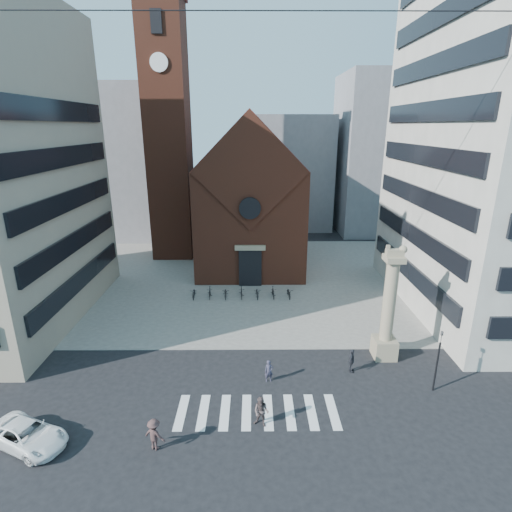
# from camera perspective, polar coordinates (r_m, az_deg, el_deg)

# --- Properties ---
(ground) EXTENTS (120.00, 120.00, 0.00)m
(ground) POSITION_cam_1_polar(r_m,az_deg,el_deg) (28.13, -1.05, -17.49)
(ground) COLOR black
(ground) RESTS_ON ground
(piazza) EXTENTS (46.00, 30.00, 0.05)m
(piazza) POSITION_cam_1_polar(r_m,az_deg,el_deg) (44.95, -0.80, -3.22)
(piazza) COLOR gray
(piazza) RESTS_ON ground
(zebra_crossing) EXTENTS (10.20, 3.20, 0.01)m
(zebra_crossing) POSITION_cam_1_polar(r_m,az_deg,el_deg) (25.74, 0.19, -21.37)
(zebra_crossing) COLOR white
(zebra_crossing) RESTS_ON ground
(church) EXTENTS (12.00, 16.65, 18.00)m
(church) POSITION_cam_1_polar(r_m,az_deg,el_deg) (48.64, -0.80, 8.18)
(church) COLOR brown
(church) RESTS_ON ground
(campanile) EXTENTS (5.50, 5.50, 31.20)m
(campanile) POSITION_cam_1_polar(r_m,az_deg,el_deg) (51.91, -12.44, 17.01)
(campanile) COLOR brown
(campanile) RESTS_ON ground
(bg_block_left) EXTENTS (16.00, 14.00, 22.00)m
(bg_block_left) POSITION_cam_1_polar(r_m,az_deg,el_deg) (66.29, -18.72, 12.54)
(bg_block_left) COLOR gray
(bg_block_left) RESTS_ON ground
(bg_block_mid) EXTENTS (14.00, 12.00, 18.00)m
(bg_block_mid) POSITION_cam_1_polar(r_m,az_deg,el_deg) (68.50, 4.44, 11.88)
(bg_block_mid) COLOR gray
(bg_block_mid) RESTS_ON ground
(bg_block_right) EXTENTS (16.00, 14.00, 24.00)m
(bg_block_right) POSITION_cam_1_polar(r_m,az_deg,el_deg) (68.53, 18.56, 13.55)
(bg_block_right) COLOR gray
(bg_block_right) RESTS_ON ground
(lion_column) EXTENTS (1.63, 1.60, 8.68)m
(lion_column) POSITION_cam_1_polar(r_m,az_deg,el_deg) (30.49, 18.32, -7.94)
(lion_column) COLOR gray
(lion_column) RESTS_ON ground
(traffic_light) EXTENTS (0.13, 0.16, 4.30)m
(traffic_light) POSITION_cam_1_polar(r_m,az_deg,el_deg) (28.51, 24.52, -13.31)
(traffic_light) COLOR black
(traffic_light) RESTS_ON ground
(white_car) EXTENTS (5.06, 3.79, 1.28)m
(white_car) POSITION_cam_1_polar(r_m,az_deg,el_deg) (26.39, -29.91, -21.29)
(white_car) COLOR white
(white_car) RESTS_ON ground
(pedestrian_0) EXTENTS (0.61, 0.44, 1.56)m
(pedestrian_0) POSITION_cam_1_polar(r_m,az_deg,el_deg) (27.73, 1.85, -16.12)
(pedestrian_0) COLOR #343245
(pedestrian_0) RESTS_ON ground
(pedestrian_1) EXTENTS (1.10, 0.98, 1.87)m
(pedestrian_1) POSITION_cam_1_polar(r_m,az_deg,el_deg) (24.29, 0.77, -21.36)
(pedestrian_1) COLOR #554544
(pedestrian_1) RESTS_ON ground
(pedestrian_2) EXTENTS (0.75, 1.11, 1.75)m
(pedestrian_2) POSITION_cam_1_polar(r_m,az_deg,el_deg) (29.35, 13.46, -14.33)
(pedestrian_2) COLOR #27282F
(pedestrian_2) RESTS_ON ground
(pedestrian_3) EXTENTS (1.34, 1.06, 1.82)m
(pedestrian_3) POSITION_cam_1_polar(r_m,az_deg,el_deg) (23.61, -14.30, -23.47)
(pedestrian_3) COLOR #422D2C
(pedestrian_3) RESTS_ON ground
(scooter_0) EXTENTS (0.76, 1.91, 0.98)m
(scooter_0) POSITION_cam_1_polar(r_m,az_deg,el_deg) (40.29, -8.85, -5.26)
(scooter_0) COLOR black
(scooter_0) RESTS_ON piazza
(scooter_1) EXTENTS (0.62, 1.84, 1.09)m
(scooter_1) POSITION_cam_1_polar(r_m,az_deg,el_deg) (40.06, -6.62, -5.21)
(scooter_1) COLOR black
(scooter_1) RESTS_ON piazza
(scooter_2) EXTENTS (0.76, 1.91, 0.98)m
(scooter_2) POSITION_cam_1_polar(r_m,az_deg,el_deg) (39.94, -4.35, -5.30)
(scooter_2) COLOR black
(scooter_2) RESTS_ON piazza
(scooter_3) EXTENTS (0.62, 1.84, 1.09)m
(scooter_3) POSITION_cam_1_polar(r_m,az_deg,el_deg) (39.84, -2.09, -5.23)
(scooter_3) COLOR black
(scooter_3) RESTS_ON piazza
(scooter_4) EXTENTS (0.76, 1.91, 0.98)m
(scooter_4) POSITION_cam_1_polar(r_m,az_deg,el_deg) (39.85, 0.19, -5.30)
(scooter_4) COLOR black
(scooter_4) RESTS_ON piazza
(scooter_5) EXTENTS (0.62, 1.84, 1.09)m
(scooter_5) POSITION_cam_1_polar(r_m,az_deg,el_deg) (39.88, 2.47, -5.22)
(scooter_5) COLOR black
(scooter_5) RESTS_ON piazza
(scooter_6) EXTENTS (0.76, 1.91, 0.98)m
(scooter_6) POSITION_cam_1_polar(r_m,az_deg,el_deg) (40.01, 4.73, -5.27)
(scooter_6) COLOR black
(scooter_6) RESTS_ON piazza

